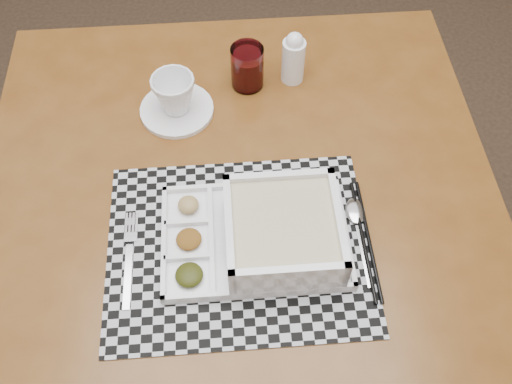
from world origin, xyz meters
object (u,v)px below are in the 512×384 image
dining_table (240,212)px  cup (174,94)px  creamer_bottle (293,58)px  juice_glass (247,68)px  serving_tray (274,234)px

dining_table → cup: 0.27m
cup → creamer_bottle: bearing=18.5°
dining_table → creamer_bottle: size_ratio=8.40×
cup → juice_glass: size_ratio=0.91×
juice_glass → creamer_bottle: 0.10m
juice_glass → cup: bearing=-152.9°
cup → juice_glass: bearing=25.4°
juice_glass → serving_tray: bearing=-84.5°
serving_tray → creamer_bottle: (0.06, 0.41, 0.02)m
dining_table → cup: size_ratio=11.60×
juice_glass → creamer_bottle: (0.10, 0.01, 0.01)m
serving_tray → cup: (-0.18, 0.32, 0.01)m
cup → juice_glass: (0.15, 0.07, -0.01)m
creamer_bottle → dining_table: bearing=-111.9°
serving_tray → juice_glass: size_ratio=3.47×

